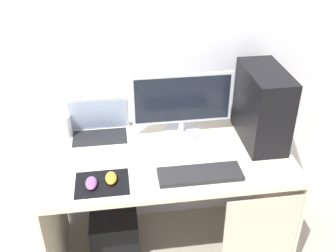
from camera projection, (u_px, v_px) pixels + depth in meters
ground_plane at (168, 252)px, 2.53m from camera, size 8.00×8.00×0.00m
wall_back at (159, 36)px, 2.17m from camera, size 4.00×0.05×2.60m
desk at (171, 179)px, 2.21m from camera, size 1.32×0.68×0.77m
pc_tower at (262, 106)px, 2.15m from camera, size 0.20×0.41×0.42m
monitor at (182, 104)px, 2.20m from camera, size 0.56×0.22×0.38m
laptop at (99, 131)px, 2.24m from camera, size 0.35×0.25×0.25m
speaker at (64, 127)px, 2.23m from camera, size 0.09×0.09×0.15m
keyboard at (200, 174)px, 1.96m from camera, size 0.42×0.14×0.02m
mousepad at (102, 183)px, 1.92m from camera, size 0.26×0.20×0.00m
mouse_left at (111, 178)px, 1.92m from camera, size 0.06×0.10×0.03m
mouse_right at (91, 183)px, 1.89m from camera, size 0.06×0.10×0.03m
subwoofer at (115, 232)px, 2.49m from camera, size 0.29×0.29×0.29m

